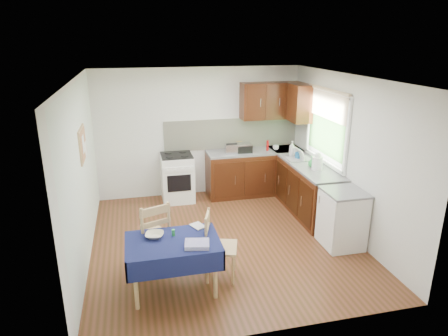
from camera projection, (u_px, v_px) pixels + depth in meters
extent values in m
plane|color=#482D13|center=(224.00, 240.00, 6.25)|extent=(4.20, 4.20, 0.00)
cube|color=white|center=(224.00, 78.00, 5.47)|extent=(4.00, 4.20, 0.02)
cube|color=silver|center=(199.00, 132.00, 7.80)|extent=(4.00, 0.02, 2.50)
cube|color=silver|center=(272.00, 228.00, 3.92)|extent=(4.00, 0.02, 2.50)
cube|color=silver|center=(81.00, 175.00, 5.43)|extent=(0.02, 4.20, 2.50)
cube|color=silver|center=(347.00, 156.00, 6.29)|extent=(0.02, 4.20, 2.50)
cube|color=#361609|center=(254.00, 173.00, 8.01)|extent=(1.90, 0.60, 0.86)
cube|color=#361609|center=(309.00, 191.00, 7.09)|extent=(0.60, 1.70, 0.86)
cube|color=slate|center=(255.00, 151.00, 7.87)|extent=(1.90, 0.60, 0.04)
cube|color=slate|center=(310.00, 167.00, 6.95)|extent=(0.60, 1.70, 0.04)
cube|color=slate|center=(286.00, 149.00, 8.01)|extent=(0.60, 0.60, 0.04)
cube|color=beige|center=(232.00, 133.00, 7.95)|extent=(2.70, 0.02, 0.60)
cube|color=#361609|center=(271.00, 101.00, 7.76)|extent=(1.20, 0.35, 0.70)
cube|color=#361609|center=(301.00, 103.00, 7.45)|extent=(0.35, 0.50, 0.70)
cube|color=white|center=(177.00, 178.00, 7.67)|extent=(0.60, 0.60, 0.90)
cube|color=black|center=(176.00, 155.00, 7.53)|extent=(0.58, 0.58, 0.02)
cube|color=black|center=(179.00, 183.00, 7.39)|extent=(0.44, 0.01, 0.32)
cube|color=#2F5924|center=(327.00, 130.00, 6.86)|extent=(0.01, 1.40, 0.85)
cube|color=white|center=(329.00, 92.00, 6.65)|extent=(0.04, 1.48, 0.06)
cube|color=white|center=(324.00, 161.00, 7.03)|extent=(0.04, 1.48, 0.06)
cube|color=beige|center=(327.00, 106.00, 6.72)|extent=(0.02, 1.36, 0.44)
cube|color=white|center=(342.00, 220.00, 5.98)|extent=(0.55, 0.58, 0.85)
cube|color=slate|center=(345.00, 192.00, 5.84)|extent=(0.58, 0.60, 0.03)
cube|color=tan|center=(82.00, 144.00, 5.60)|extent=(0.02, 0.62, 0.47)
cube|color=#A86646|center=(83.00, 144.00, 5.60)|extent=(0.01, 0.56, 0.41)
cube|color=white|center=(83.00, 144.00, 5.53)|extent=(0.00, 0.18, 0.24)
cube|color=white|center=(86.00, 149.00, 5.75)|extent=(0.00, 0.15, 0.20)
cube|color=#101142|center=(173.00, 242.00, 4.84)|extent=(1.10, 0.73, 0.03)
cube|color=#101142|center=(177.00, 267.00, 4.53)|extent=(1.14, 0.02, 0.26)
cube|color=#101142|center=(170.00, 236.00, 5.22)|extent=(1.14, 0.02, 0.26)
cube|color=#101142|center=(126.00, 256.00, 4.75)|extent=(0.02, 0.77, 0.26)
cube|color=#101142|center=(218.00, 245.00, 4.99)|extent=(0.02, 0.77, 0.26)
cylinder|color=tan|center=(136.00, 285.00, 4.58)|extent=(0.05, 0.05, 0.65)
cylinder|color=tan|center=(215.00, 274.00, 4.78)|extent=(0.05, 0.05, 0.65)
cylinder|color=tan|center=(135.00, 259.00, 5.11)|extent=(0.05, 0.05, 0.65)
cylinder|color=tan|center=(207.00, 251.00, 5.31)|extent=(0.05, 0.05, 0.65)
cube|color=tan|center=(151.00, 237.00, 5.33)|extent=(0.58, 0.58, 0.04)
cube|color=tan|center=(155.00, 217.00, 5.06)|extent=(0.40, 0.17, 0.32)
cylinder|color=tan|center=(159.00, 244.00, 5.65)|extent=(0.04, 0.04, 0.48)
cylinder|color=tan|center=(134.00, 251.00, 5.45)|extent=(0.04, 0.04, 0.48)
cylinder|color=tan|center=(170.00, 255.00, 5.36)|extent=(0.04, 0.04, 0.48)
cylinder|color=tan|center=(145.00, 264.00, 5.16)|extent=(0.04, 0.04, 0.48)
cube|color=tan|center=(221.00, 248.00, 5.17)|extent=(0.51, 0.51, 0.04)
cube|color=tan|center=(207.00, 224.00, 5.08)|extent=(0.14, 0.36, 0.29)
cylinder|color=tan|center=(233.00, 270.00, 5.07)|extent=(0.03, 0.03, 0.44)
cylinder|color=tan|center=(234.00, 256.00, 5.38)|extent=(0.03, 0.03, 0.44)
cylinder|color=tan|center=(207.00, 269.00, 5.09)|extent=(0.03, 0.03, 0.44)
cylinder|color=tan|center=(210.00, 255.00, 5.41)|extent=(0.03, 0.03, 0.44)
cube|color=silver|center=(232.00, 149.00, 7.64)|extent=(0.26, 0.16, 0.18)
cube|color=black|center=(232.00, 144.00, 7.61)|extent=(0.22, 0.02, 0.02)
cube|color=black|center=(243.00, 148.00, 7.74)|extent=(0.30, 0.26, 0.14)
cube|color=silver|center=(244.00, 144.00, 7.71)|extent=(0.30, 0.26, 0.03)
cylinder|color=#B00E0E|center=(268.00, 146.00, 7.82)|extent=(0.05, 0.05, 0.20)
cube|color=gold|center=(240.00, 146.00, 7.91)|extent=(0.13, 0.11, 0.15)
cube|color=gray|center=(299.00, 159.00, 7.28)|extent=(0.43, 0.33, 0.02)
cylinder|color=white|center=(299.00, 154.00, 7.25)|extent=(0.05, 0.21, 0.20)
cylinder|color=white|center=(317.00, 163.00, 6.70)|extent=(0.18, 0.18, 0.22)
sphere|color=white|center=(318.00, 156.00, 6.66)|extent=(0.11, 0.11, 0.11)
imported|color=silver|center=(276.00, 148.00, 7.88)|extent=(0.15, 0.15, 0.09)
imported|color=white|center=(292.00, 149.00, 7.47)|extent=(0.12, 0.12, 0.28)
imported|color=#1B649F|center=(298.00, 154.00, 7.28)|extent=(0.11, 0.11, 0.19)
imported|color=green|center=(312.00, 162.00, 6.84)|extent=(0.20, 0.20, 0.18)
imported|color=#F5EEC8|center=(155.00, 235.00, 4.91)|extent=(0.27, 0.27, 0.06)
imported|color=white|center=(193.00, 227.00, 5.15)|extent=(0.22, 0.24, 0.02)
cylinder|color=green|center=(173.00, 233.00, 4.94)|extent=(0.04, 0.04, 0.08)
cube|color=#2D2892|center=(197.00, 244.00, 4.70)|extent=(0.32, 0.27, 0.05)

